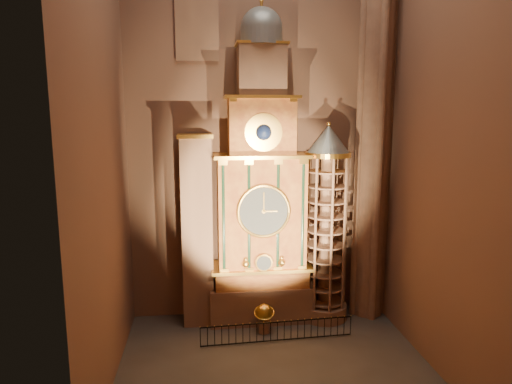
{
  "coord_description": "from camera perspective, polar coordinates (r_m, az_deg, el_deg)",
  "views": [
    {
      "loc": [
        -3.12,
        -18.57,
        11.27
      ],
      "look_at": [
        -0.51,
        3.0,
        7.48
      ],
      "focal_mm": 32.0,
      "sensor_mm": 36.0,
      "label": 1
    }
  ],
  "objects": [
    {
      "name": "wall_back",
      "position": [
        24.77,
        0.35,
        9.27
      ],
      "size": [
        22.0,
        0.0,
        22.0
      ],
      "primitive_type": "plane",
      "rotation": [
        1.57,
        0.0,
        0.0
      ],
      "color": "brown",
      "rests_on": "floor"
    },
    {
      "name": "portrait_tower",
      "position": [
        24.34,
        -7.35,
        -4.76
      ],
      "size": [
        1.8,
        1.6,
        10.2
      ],
      "color": "#8C634C",
      "rests_on": "floor"
    },
    {
      "name": "astronomical_clock",
      "position": [
        24.18,
        0.65,
        -1.06
      ],
      "size": [
        5.6,
        2.41,
        16.7
      ],
      "color": "#8C634C",
      "rests_on": "floor"
    },
    {
      "name": "stair_turret",
      "position": [
        24.93,
        8.75,
        -4.16
      ],
      "size": [
        2.5,
        2.5,
        10.8
      ],
      "color": "#8C634C",
      "rests_on": "floor"
    },
    {
      "name": "stained_glass_window",
      "position": [
        25.04,
        -7.46,
        21.87
      ],
      "size": [
        2.2,
        0.14,
        5.2
      ],
      "color": "navy",
      "rests_on": "wall_back"
    },
    {
      "name": "celestial_globe",
      "position": [
        24.41,
        1.03,
        -15.2
      ],
      "size": [
        1.21,
        1.16,
        1.53
      ],
      "color": "#8C634C",
      "rests_on": "floor"
    },
    {
      "name": "gothic_pier",
      "position": [
        25.31,
        14.66,
        8.96
      ],
      "size": [
        2.04,
        2.04,
        22.0
      ],
      "color": "#8C634C",
      "rests_on": "floor"
    },
    {
      "name": "floor",
      "position": [
        21.95,
        2.43,
        -21.01
      ],
      "size": [
        14.0,
        14.0,
        0.0
      ],
      "primitive_type": "plane",
      "color": "#383330",
      "rests_on": "ground"
    },
    {
      "name": "iron_railing",
      "position": [
        23.69,
        2.7,
        -17.01
      ],
      "size": [
        7.62,
        0.38,
        1.02
      ],
      "color": "black",
      "rests_on": "floor"
    },
    {
      "name": "wall_left",
      "position": [
        18.98,
        -18.91,
        8.55
      ],
      "size": [
        0.0,
        22.0,
        22.0
      ],
      "primitive_type": "plane",
      "rotation": [
        1.57,
        0.0,
        1.57
      ],
      "color": "brown",
      "rests_on": "floor"
    },
    {
      "name": "wall_right",
      "position": [
        21.15,
        21.94,
        8.45
      ],
      "size": [
        0.0,
        22.0,
        22.0
      ],
      "primitive_type": "plane",
      "rotation": [
        1.57,
        0.0,
        -1.57
      ],
      "color": "brown",
      "rests_on": "floor"
    }
  ]
}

